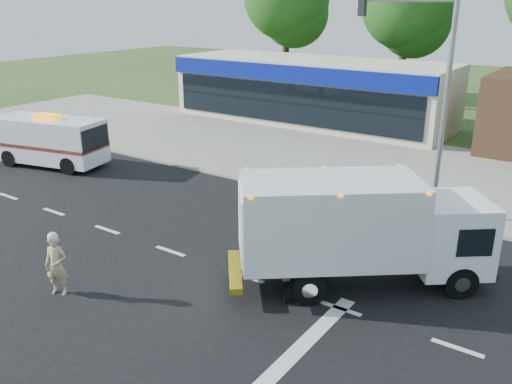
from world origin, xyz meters
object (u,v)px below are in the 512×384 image
ems_box_truck (357,225)px  emergency_worker (56,264)px  traffic_signal_pole (429,82)px  ambulance_van (52,140)px

ems_box_truck → emergency_worker: (-6.41, -5.07, -0.91)m
ems_box_truck → traffic_signal_pole: bearing=55.0°
ambulance_van → emergency_worker: bearing=-48.7°
ems_box_truck → traffic_signal_pole: (-0.37, 6.18, 3.11)m
emergency_worker → traffic_signal_pole: (6.04, 11.25, 4.02)m
ambulance_van → traffic_signal_pole: bearing=-0.4°
ambulance_van → traffic_signal_pole: size_ratio=0.71×
ems_box_truck → traffic_signal_pole: size_ratio=0.86×
traffic_signal_pole → emergency_worker: bearing=-118.2°
ambulance_van → traffic_signal_pole: traffic_signal_pole is taller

